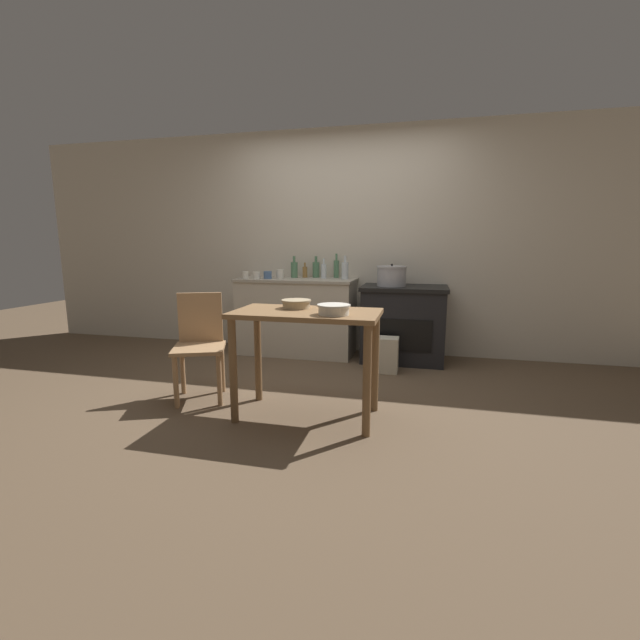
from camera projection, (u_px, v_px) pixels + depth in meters
name	position (u px, v px, depth m)	size (l,w,h in m)	color
ground_plane	(309.00, 392.00, 3.69)	(14.00, 14.00, 0.00)	brown
wall_back	(345.00, 243.00, 4.98)	(8.00, 0.07, 2.55)	beige
counter_cabinet	(297.00, 316.00, 4.94)	(1.34, 0.59, 0.87)	beige
stove	(403.00, 323.00, 4.64)	(0.90, 0.64, 0.82)	black
work_table	(306.00, 331.00, 3.07)	(1.04, 0.56, 0.79)	olive
chair	(200.00, 342.00, 3.51)	(0.52, 0.52, 0.86)	#A87F56
flour_sack	(384.00, 355.00, 4.25)	(0.27, 0.19, 0.35)	beige
stock_pot	(392.00, 276.00, 4.55)	(0.32, 0.32, 0.24)	#A8A8AD
mixing_bowl_large	(296.00, 303.00, 3.17)	(0.22, 0.22, 0.06)	tan
mixing_bowl_small	(334.00, 309.00, 2.88)	(0.23, 0.23, 0.07)	silver
bottle_far_left	(316.00, 269.00, 4.99)	(0.08, 0.08, 0.25)	#517F5B
bottle_left	(336.00, 269.00, 4.95)	(0.06, 0.06, 0.28)	#517F5B
bottle_mid_left	(294.00, 269.00, 4.97)	(0.08, 0.08, 0.25)	#517F5B
bottle_center_left	(345.00, 270.00, 4.76)	(0.08, 0.08, 0.26)	silver
bottle_center	(305.00, 272.00, 4.99)	(0.06, 0.06, 0.17)	olive
bottle_center_right	(324.00, 271.00, 4.87)	(0.06, 0.06, 0.23)	silver
cup_mid_right	(256.00, 275.00, 4.81)	(0.08, 0.08, 0.08)	silver
cup_right	(268.00, 275.00, 4.83)	(0.09, 0.09, 0.08)	#4C6B99
cup_far_right	(245.00, 275.00, 4.80)	(0.07, 0.07, 0.08)	silver
cup_end_right	(280.00, 274.00, 4.87)	(0.09, 0.09, 0.10)	silver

